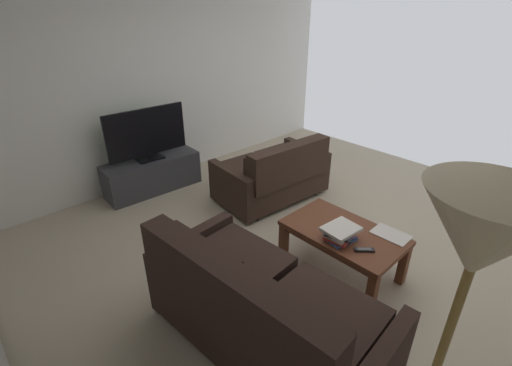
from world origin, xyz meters
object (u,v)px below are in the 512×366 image
loveseat_near (274,174)px  flat_tv (147,134)px  tv_remote (364,250)px  floor_lamp (469,271)px  tv_stand (153,175)px  coffee_table (343,237)px  loose_magazine (391,234)px  book_stack (340,233)px  sofa_main (260,310)px

loveseat_near → flat_tv: size_ratio=1.36×
tv_remote → floor_lamp: bearing=126.5°
tv_stand → coffee_table: bearing=-170.5°
coffee_table → loose_magazine: 0.40m
book_stack → loveseat_near: bearing=-25.5°
tv_stand → book_stack: size_ratio=3.99×
floor_lamp → tv_stand: 4.15m
sofa_main → tv_remote: 1.00m
loose_magazine → loveseat_near: bearing=-101.4°
book_stack → tv_remote: size_ratio=2.12×
floor_lamp → book_stack: (1.16, -1.25, -1.06)m
floor_lamp → loose_magazine: floor_lamp is taller
sofa_main → book_stack: (0.05, -0.97, 0.13)m
loveseat_near → coffee_table: bearing=158.6°
sofa_main → book_stack: bearing=-87.2°
loose_magazine → tv_remote: bearing=-7.1°
sofa_main → coffee_table: (0.10, -1.11, -0.00)m
book_stack → floor_lamp: bearing=132.9°
flat_tv → tv_stand: bearing=-60.6°
loose_magazine → book_stack: bearing=-35.9°
tv_stand → book_stack: bearing=-173.6°
coffee_table → tv_remote: bearing=155.7°
floor_lamp → loose_magazine: (0.90, -1.62, -1.12)m
book_stack → tv_remote: book_stack is taller
sofa_main → loose_magazine: 1.37m
sofa_main → flat_tv: (2.70, -0.67, 0.40)m
floor_lamp → tv_stand: (3.81, -0.95, -1.34)m
sofa_main → book_stack: sofa_main is taller
loveseat_near → book_stack: 1.57m
flat_tv → book_stack: bearing=-173.6°
floor_lamp → loveseat_near: bearing=-36.8°
book_stack → tv_remote: (-0.22, -0.01, -0.06)m
sofa_main → loveseat_near: size_ratio=1.28×
coffee_table → floor_lamp: 2.19m
book_stack → coffee_table: bearing=-69.7°
coffee_table → book_stack: (-0.05, 0.14, 0.14)m
loveseat_near → coffee_table: (-1.36, 0.53, 0.03)m
coffee_table → flat_tv: flat_tv is taller
coffee_table → tv_stand: coffee_table is taller
flat_tv → book_stack: size_ratio=3.30×
flat_tv → book_stack: flat_tv is taller
coffee_table → floor_lamp: size_ratio=0.56×
sofa_main → loveseat_near: (1.46, -1.64, -0.03)m
sofa_main → book_stack: size_ratio=5.71×
floor_lamp → sofa_main: bearing=-13.9°
tv_stand → tv_remote: size_ratio=8.45×
tv_stand → book_stack: book_stack is taller
coffee_table → floor_lamp: (-1.21, 1.39, 1.19)m
book_stack → loose_magazine: 0.46m
tv_stand → loose_magazine: size_ratio=4.00×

